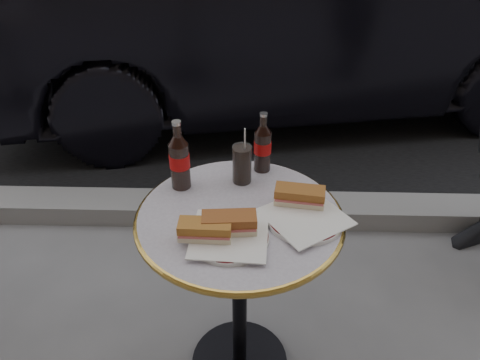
{
  "coord_description": "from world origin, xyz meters",
  "views": [
    {
      "loc": [
        0.03,
        -1.09,
        1.59
      ],
      "look_at": [
        0.0,
        0.05,
        0.82
      ],
      "focal_mm": 35.0,
      "sensor_mm": 36.0,
      "label": 1
    }
  ],
  "objects_px": {
    "plate_right": "(305,219)",
    "cola_bottle_right": "(263,142)",
    "plate_left": "(229,237)",
    "cola_bottle_left": "(179,155)",
    "bistro_table": "(240,299)",
    "parked_car": "(297,11)",
    "cola_glass": "(242,164)"
  },
  "relations": [
    {
      "from": "plate_right",
      "to": "cola_bottle_right",
      "type": "height_order",
      "value": "cola_bottle_right"
    },
    {
      "from": "plate_right",
      "to": "plate_left",
      "type": "bearing_deg",
      "value": -157.9
    },
    {
      "from": "plate_left",
      "to": "cola_bottle_left",
      "type": "height_order",
      "value": "cola_bottle_left"
    },
    {
      "from": "bistro_table",
      "to": "plate_right",
      "type": "distance_m",
      "value": 0.42
    },
    {
      "from": "plate_right",
      "to": "parked_car",
      "type": "distance_m",
      "value": 2.37
    },
    {
      "from": "bistro_table",
      "to": "parked_car",
      "type": "bearing_deg",
      "value": 81.73
    },
    {
      "from": "cola_bottle_right",
      "to": "cola_bottle_left",
      "type": "bearing_deg",
      "value": -157.52
    },
    {
      "from": "plate_left",
      "to": "cola_bottle_right",
      "type": "xyz_separation_m",
      "value": [
        0.09,
        0.36,
        0.1
      ]
    },
    {
      "from": "cola_bottle_right",
      "to": "parked_car",
      "type": "distance_m",
      "value": 2.11
    },
    {
      "from": "bistro_table",
      "to": "cola_bottle_left",
      "type": "distance_m",
      "value": 0.54
    },
    {
      "from": "plate_left",
      "to": "cola_glass",
      "type": "bearing_deg",
      "value": 84.67
    },
    {
      "from": "cola_glass",
      "to": "parked_car",
      "type": "distance_m",
      "value": 2.19
    },
    {
      "from": "cola_glass",
      "to": "plate_left",
      "type": "bearing_deg",
      "value": -95.33
    },
    {
      "from": "plate_right",
      "to": "cola_bottle_right",
      "type": "distance_m",
      "value": 0.31
    },
    {
      "from": "plate_left",
      "to": "cola_bottle_right",
      "type": "distance_m",
      "value": 0.38
    },
    {
      "from": "plate_left",
      "to": "cola_glass",
      "type": "xyz_separation_m",
      "value": [
        0.03,
        0.29,
        0.06
      ]
    },
    {
      "from": "plate_left",
      "to": "cola_bottle_left",
      "type": "bearing_deg",
      "value": 123.41
    },
    {
      "from": "cola_bottle_left",
      "to": "cola_bottle_right",
      "type": "xyz_separation_m",
      "value": [
        0.26,
        0.11,
        -0.01
      ]
    },
    {
      "from": "plate_left",
      "to": "cola_bottle_right",
      "type": "height_order",
      "value": "cola_bottle_right"
    },
    {
      "from": "bistro_table",
      "to": "plate_left",
      "type": "distance_m",
      "value": 0.39
    },
    {
      "from": "plate_left",
      "to": "parked_car",
      "type": "bearing_deg",
      "value": 81.55
    },
    {
      "from": "cola_bottle_right",
      "to": "bistro_table",
      "type": "bearing_deg",
      "value": -105.53
    },
    {
      "from": "plate_right",
      "to": "cola_bottle_right",
      "type": "relative_size",
      "value": 1.06
    },
    {
      "from": "parked_car",
      "to": "bistro_table",
      "type": "bearing_deg",
      "value": 160.9
    },
    {
      "from": "cola_bottle_left",
      "to": "cola_bottle_right",
      "type": "bearing_deg",
      "value": 22.48
    },
    {
      "from": "bistro_table",
      "to": "plate_left",
      "type": "xyz_separation_m",
      "value": [
        -0.02,
        -0.11,
        0.37
      ]
    },
    {
      "from": "parked_car",
      "to": "cola_bottle_left",
      "type": "bearing_deg",
      "value": 155.62
    },
    {
      "from": "plate_right",
      "to": "cola_bottle_left",
      "type": "height_order",
      "value": "cola_bottle_left"
    },
    {
      "from": "bistro_table",
      "to": "cola_bottle_left",
      "type": "bearing_deg",
      "value": 143.76
    },
    {
      "from": "plate_left",
      "to": "cola_bottle_left",
      "type": "xyz_separation_m",
      "value": [
        -0.17,
        0.25,
        0.11
      ]
    },
    {
      "from": "bistro_table",
      "to": "parked_car",
      "type": "relative_size",
      "value": 0.17
    },
    {
      "from": "cola_bottle_right",
      "to": "cola_glass",
      "type": "distance_m",
      "value": 0.11
    }
  ]
}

